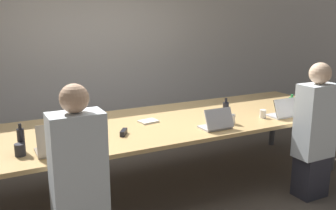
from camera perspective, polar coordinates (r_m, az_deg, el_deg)
ground_plane at (r=4.33m, az=-1.81°, el=-12.56°), size 24.00×24.00×0.00m
curtain_wall at (r=5.94m, az=-11.06°, el=8.36°), size 12.00×0.06×2.80m
conference_table at (r=4.07m, az=-1.88°, el=-3.27°), size 4.75×1.43×0.78m
laptop_near_right at (r=4.45m, az=17.28°, el=-0.95°), size 0.33×0.22×0.22m
person_near_right at (r=4.20m, az=21.44°, el=-4.02°), size 0.40×0.24×1.45m
cup_near_right at (r=4.35m, az=14.26°, el=-1.31°), size 0.07×0.07×0.09m
bottle_near_right at (r=4.73m, az=18.29°, el=0.14°), size 0.07×0.07×0.21m
laptop_near_midright at (r=3.84m, az=7.48°, el=-2.71°), size 0.31×0.22×0.22m
cup_near_midright at (r=4.04m, az=9.67°, el=-2.13°), size 0.08×0.08×0.10m
bottle_near_midright at (r=4.09m, az=8.78°, el=-1.01°), size 0.07×0.07×0.27m
laptop_near_left at (r=3.26m, az=-16.29°, el=-5.80°), size 0.37×0.27×0.28m
person_near_left at (r=2.92m, az=-13.40°, el=-11.24°), size 0.40×0.24×1.44m
cup_near_left at (r=3.32m, az=-21.61°, el=-6.37°), size 0.09×0.09×0.10m
bottle_near_left at (r=3.38m, az=-21.47°, el=-4.99°), size 0.06×0.06×0.25m
stapler at (r=3.65m, az=-6.78°, el=-4.15°), size 0.12×0.15×0.05m
notebook at (r=4.06m, az=-3.02°, el=-2.50°), size 0.21×0.17×0.02m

